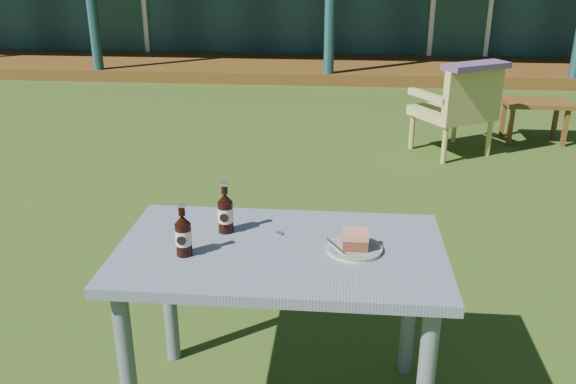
# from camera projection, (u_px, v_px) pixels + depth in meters

# --- Properties ---
(ground) EXTENTS (80.00, 80.00, 0.00)m
(ground) POSITION_uv_depth(u_px,v_px,m) (306.00, 235.00, 3.97)
(ground) COLOR #334916
(cafe_table) EXTENTS (1.20, 0.70, 0.72)m
(cafe_table) POSITION_uv_depth(u_px,v_px,m) (281.00, 272.00, 2.26)
(cafe_table) COLOR slate
(cafe_table) RESTS_ON ground
(plate) EXTENTS (0.20, 0.20, 0.01)m
(plate) POSITION_uv_depth(u_px,v_px,m) (354.00, 248.00, 2.20)
(plate) COLOR silver
(plate) RESTS_ON cafe_table
(cake_slice) EXTENTS (0.09, 0.09, 0.06)m
(cake_slice) POSITION_uv_depth(u_px,v_px,m) (355.00, 239.00, 2.19)
(cake_slice) COLOR #552D1B
(cake_slice) RESTS_ON plate
(fork) EXTENTS (0.08, 0.13, 0.00)m
(fork) POSITION_uv_depth(u_px,v_px,m) (336.00, 247.00, 2.20)
(fork) COLOR silver
(fork) RESTS_ON plate
(cola_bottle_near) EXTENTS (0.06, 0.06, 0.20)m
(cola_bottle_near) POSITION_uv_depth(u_px,v_px,m) (225.00, 213.00, 2.32)
(cola_bottle_near) COLOR black
(cola_bottle_near) RESTS_ON cafe_table
(cola_bottle_far) EXTENTS (0.06, 0.06, 0.20)m
(cola_bottle_far) POSITION_uv_depth(u_px,v_px,m) (183.00, 235.00, 2.15)
(cola_bottle_far) COLOR black
(cola_bottle_far) RESTS_ON cafe_table
(bottle_cap) EXTENTS (0.03, 0.03, 0.01)m
(bottle_cap) POSITION_uv_depth(u_px,v_px,m) (279.00, 233.00, 2.33)
(bottle_cap) COLOR silver
(bottle_cap) RESTS_ON cafe_table
(armchair_left) EXTENTS (0.80, 0.78, 0.80)m
(armchair_left) POSITION_uv_depth(u_px,v_px,m) (459.00, 106.00, 5.38)
(armchair_left) COLOR tan
(armchair_left) RESTS_ON ground
(floral_throw) EXTENTS (0.61, 0.49, 0.05)m
(floral_throw) POSITION_uv_depth(u_px,v_px,m) (476.00, 66.00, 5.11)
(floral_throw) COLOR #543B5E
(floral_throw) RESTS_ON armchair_left
(side_table) EXTENTS (0.60, 0.40, 0.40)m
(side_table) POSITION_uv_depth(u_px,v_px,m) (536.00, 107.00, 5.81)
(side_table) COLOR #583715
(side_table) RESTS_ON ground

